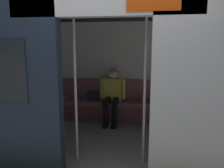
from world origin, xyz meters
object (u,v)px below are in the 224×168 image
bench_seat (121,106)px  book (127,101)px  grab_pole_door (75,88)px  train_car (111,54)px  grab_pole_far (145,89)px  person_seated (112,92)px  handbag (92,96)px

bench_seat → book: size_ratio=12.10×
book → grab_pole_door: (0.61, 1.78, 0.62)m
train_car → grab_pole_far: size_ratio=2.97×
person_seated → grab_pole_far: grab_pole_far is taller
train_car → handbag: train_car is taller
handbag → bench_seat: bearing=175.7°
grab_pole_door → handbag: bearing=-84.2°
grab_pole_far → bench_seat: bearing=-74.4°
bench_seat → person_seated: (0.19, 0.05, 0.33)m
train_car → person_seated: train_car is taller
handbag → person_seated: bearing=167.6°
bench_seat → grab_pole_door: grab_pole_door is taller
person_seated → grab_pole_door: grab_pole_door is taller
person_seated → grab_pole_far: bearing=112.0°
train_car → grab_pole_far: train_car is taller
book → person_seated: bearing=10.8°
person_seated → grab_pole_far: 1.84m
handbag → grab_pole_far: grab_pole_far is taller
handbag → book: handbag is taller
grab_pole_door → grab_pole_far: size_ratio=1.00×
person_seated → book: size_ratio=5.34×
person_seated → book: bearing=-167.0°
train_car → book: 1.47m
bench_seat → person_seated: bearing=15.2°
train_car → grab_pole_door: size_ratio=2.97×
grab_pole_door → person_seated: bearing=-99.5°
person_seated → grab_pole_far: size_ratio=0.55×
bench_seat → person_seated: 0.38m
book → grab_pole_door: 1.98m
person_seated → bench_seat: bearing=-164.8°
grab_pole_door → grab_pole_far: (-0.96, -0.04, 0.00)m
bench_seat → grab_pole_far: (-0.48, 1.72, 0.73)m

